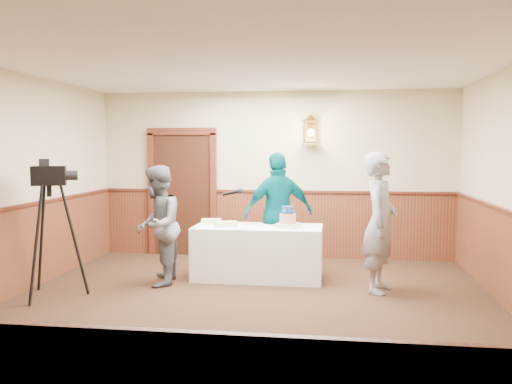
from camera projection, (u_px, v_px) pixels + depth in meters
The scene contains 10 objects.
ground at pixel (241, 321), 5.81m from camera, with size 7.00×7.00×0.00m, color #311F13.
room_shell at pixel (243, 177), 6.14m from camera, with size 6.02×7.02×2.81m.
display_table at pixel (258, 252), 7.66m from camera, with size 1.80×0.80×0.75m, color white.
tiered_cake at pixel (288, 219), 7.50m from camera, with size 0.36×0.36×0.29m.
sheet_cake_yellow at pixel (226, 224), 7.63m from camera, with size 0.31×0.24×0.06m, color #CACE7B.
sheet_cake_green at pixel (211, 221), 7.88m from camera, with size 0.29×0.23×0.07m, color #B4EDA7.
interviewer at pixel (158, 225), 7.28m from camera, with size 1.53×0.87×1.62m.
baker at pixel (380, 222), 6.92m from camera, with size 0.66×0.43×1.80m, color gray.
assistant_p at pixel (279, 213), 7.97m from camera, with size 1.05×0.44×1.79m, color #005059.
tv_camera_rig at pixel (51, 238), 6.70m from camera, with size 0.63×0.60×1.63m.
Camera 1 is at (0.95, -5.60, 1.86)m, focal length 38.00 mm.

